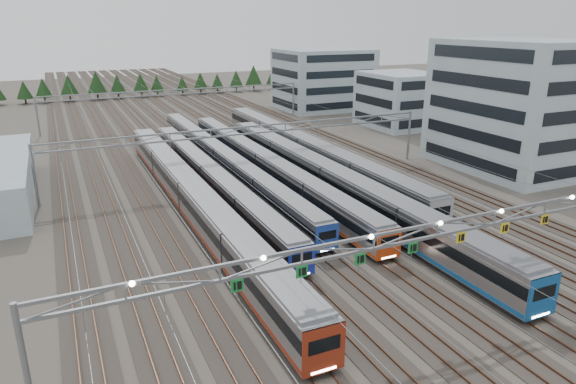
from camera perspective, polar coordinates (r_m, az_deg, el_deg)
name	(u,v)px	position (r m, az deg, el deg)	size (l,w,h in m)	color
ground	(429,315)	(42.92, 15.39, -13.06)	(400.00, 400.00, 0.00)	#47423A
track_bed	(165,108)	(131.35, -13.56, 9.02)	(54.00, 260.00, 5.42)	#2D2823
train_a	(191,196)	(61.84, -10.68, -0.43)	(3.08, 66.31, 4.02)	black
train_b	(210,177)	(70.13, -8.67, 1.69)	(2.63, 56.89, 3.41)	black
train_c	(222,158)	(79.72, -7.39, 3.76)	(2.56, 67.84, 3.33)	black
train_d	(264,164)	(75.39, -2.68, 3.12)	(2.72, 62.99, 3.54)	black
train_e	(331,180)	(66.83, 4.75, 1.30)	(3.13, 65.66, 4.09)	black
train_f	(306,150)	(82.70, 2.00, 4.73)	(3.16, 64.79, 4.13)	black
gantry_near	(438,233)	(39.65, 16.31, -4.37)	(56.36, 0.61, 8.08)	gray
gantry_mid	(249,136)	(73.43, -4.33, 6.18)	(56.36, 0.36, 8.00)	gray
gantry_far	(177,96)	(116.11, -12.23, 10.37)	(56.36, 0.36, 8.00)	gray
depot_bldg_south	(518,105)	(86.86, 24.17, 8.77)	(18.00, 22.00, 19.39)	#94AAB1
depot_bldg_mid	(400,100)	(115.08, 12.38, 9.98)	(14.00, 16.00, 11.53)	#94AAB1
depot_bldg_north	(323,79)	(136.35, 3.93, 12.39)	(22.00, 18.00, 15.16)	#94AAB1
treeline	(149,83)	(163.77, -15.23, 11.65)	(100.10, 5.60, 7.02)	#332114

